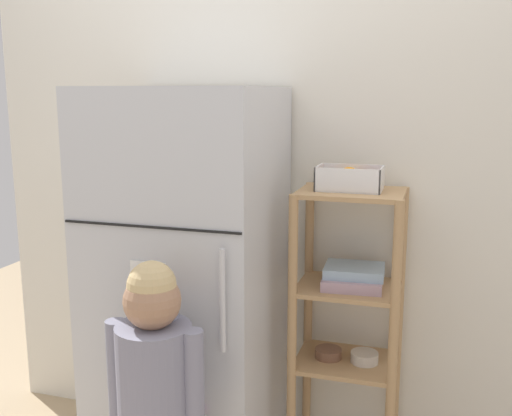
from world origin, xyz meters
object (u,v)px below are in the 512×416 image
Objects in this scene: child_standing at (155,384)px; pantry_shelf_unit at (349,306)px; fruit_bin at (350,180)px; refrigerator at (189,288)px.

pantry_shelf_unit reaches higher than child_standing.
child_standing is 1.02m from fruit_bin.
pantry_shelf_unit is (0.53, 0.64, 0.10)m from child_standing.
fruit_bin reaches higher than pantry_shelf_unit.
child_standing is 4.26× the size of fruit_bin.
pantry_shelf_unit is 4.85× the size of fruit_bin.
refrigerator reaches higher than child_standing.
refrigerator is at bearing -166.34° from pantry_shelf_unit.
pantry_shelf_unit is 0.50m from fruit_bin.
pantry_shelf_unit is at bearing 50.43° from child_standing.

